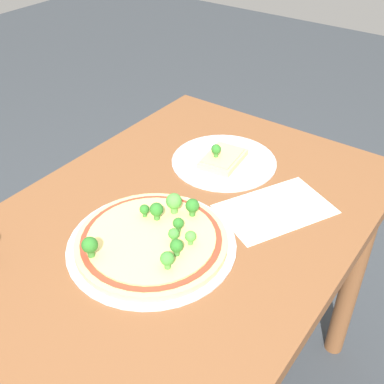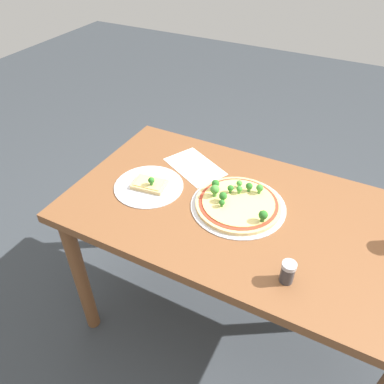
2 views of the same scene
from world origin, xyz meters
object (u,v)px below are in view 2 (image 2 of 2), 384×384
object	(u,v)px
dining_table	(240,229)
condiment_shaker	(288,272)
pizza_tray_whole	(238,203)
pizza_tray_slice	(149,185)

from	to	relation	value
dining_table	condiment_shaker	distance (m)	0.36
dining_table	pizza_tray_whole	size ratio (longest dim) A/B	3.69
dining_table	pizza_tray_whole	distance (m)	0.12
pizza_tray_whole	pizza_tray_slice	bearing A→B (deg)	-171.48
dining_table	pizza_tray_whole	bearing A→B (deg)	152.52
pizza_tray_whole	dining_table	bearing A→B (deg)	-27.48
pizza_tray_whole	pizza_tray_slice	world-z (taller)	pizza_tray_whole
dining_table	condiment_shaker	xyz separation A→B (m)	(0.23, -0.24, 0.14)
condiment_shaker	dining_table	bearing A→B (deg)	134.51
pizza_tray_slice	condiment_shaker	xyz separation A→B (m)	(0.61, -0.20, 0.03)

